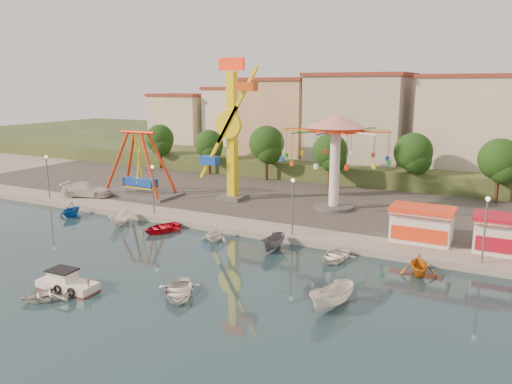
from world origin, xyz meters
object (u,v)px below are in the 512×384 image
Objects in this scene: cabin_motorboat at (66,284)px; rowboat_a at (179,290)px; wave_swinger at (336,141)px; van at (87,190)px; kamikaze_tower at (233,134)px; pirate_ship_ride at (139,165)px; skiff at (332,297)px.

cabin_motorboat is 1.08× the size of rowboat_a.
cabin_motorboat is at bearing 166.54° from rowboat_a.
van is at bearing -164.28° from wave_swinger.
kamikaze_tower is 12.07m from wave_swinger.
van is (-5.17, -3.86, -2.92)m from pirate_ship_ride.
rowboat_a is at bearing 16.72° from cabin_motorboat.
wave_swinger is at bearing 10.23° from pirate_ship_ride.
kamikaze_tower is 3.98× the size of skiff.
van is at bearing 113.33° from rowboat_a.
kamikaze_tower is at bearing 91.83° from cabin_motorboat.
pirate_ship_ride reaches higher than van.
pirate_ship_ride is 30.96m from rowboat_a.
pirate_ship_ride is 2.41× the size of skiff.
van is at bearing -143.25° from pirate_ship_ride.
wave_swinger is 25.41m from skiff.
pirate_ship_ride reaches higher than cabin_motorboat.
skiff is at bearing -47.42° from kamikaze_tower.
kamikaze_tower is at bearing -87.50° from van.
pirate_ship_ride reaches higher than skiff.
pirate_ship_ride is 12.82m from kamikaze_tower.
skiff is (31.62, -18.72, -3.59)m from pirate_ship_ride.
skiff reaches higher than rowboat_a.
cabin_motorboat is (14.07, -24.44, -3.98)m from pirate_ship_ride.
kamikaze_tower is (11.79, 2.86, 4.14)m from pirate_ship_ride.
cabin_motorboat is 8.14m from rowboat_a.
van is (-26.89, 17.84, 1.05)m from rowboat_a.
rowboat_a is (7.66, 2.74, 0.02)m from cabin_motorboat.
van is at bearing 130.13° from cabin_motorboat.
kamikaze_tower is 2.73× the size of van.
pirate_ship_ride is at bearing -72.37° from van.
skiff is 0.69× the size of van.
van reaches higher than rowboat_a.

